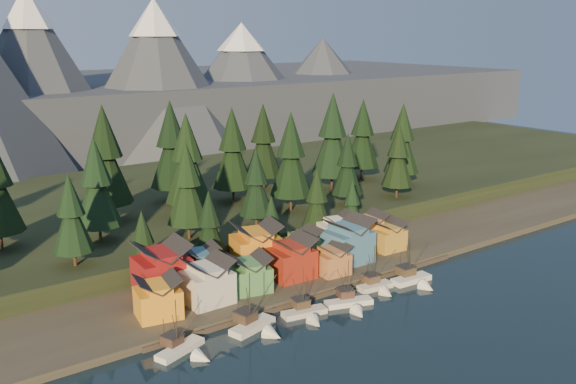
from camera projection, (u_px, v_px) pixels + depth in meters
ground at (370, 323)px, 122.58m from camera, size 500.00×500.00×0.00m
shore_strip at (254, 260)px, 153.62m from camera, size 400.00×50.00×1.50m
hillside at (162, 207)px, 192.09m from camera, size 420.00×100.00×6.00m
dock at (316, 293)px, 135.34m from camera, size 80.00×4.00×1.00m
mountain_ridge at (27, 97)px, 280.47m from camera, size 560.00×190.00×90.00m
boat_0 at (184, 343)px, 110.43m from camera, size 10.27×10.65×10.76m
boat_1 at (257, 319)px, 118.73m from camera, size 10.31×10.92×12.32m
boat_2 at (307, 307)px, 124.60m from camera, size 9.57×10.11×10.76m
boat_3 at (351, 298)px, 129.15m from camera, size 10.43×10.82×10.59m
boat_4 at (378, 281)px, 137.44m from camera, size 8.46×9.04×10.84m
boat_5 at (415, 274)px, 141.07m from camera, size 9.97×10.73×11.98m
house_front_0 at (158, 296)px, 120.94m from camera, size 9.30×8.95×8.04m
house_front_1 at (207, 280)px, 127.12m from camera, size 8.91×8.56×9.20m
house_front_2 at (249, 272)px, 133.36m from camera, size 9.36×9.41×7.72m
house_front_3 at (291, 256)px, 140.19m from camera, size 9.56×9.16×9.24m
house_front_4 at (332, 258)px, 142.80m from camera, size 7.28×7.75×6.80m
house_front_5 at (348, 239)px, 149.54m from camera, size 10.15×9.24×10.55m
house_front_6 at (388, 234)px, 158.19m from camera, size 7.79×7.40×7.48m
house_back_0 at (162, 268)px, 130.65m from camera, size 10.85×10.47×11.18m
house_back_1 at (201, 263)px, 137.40m from camera, size 8.76×8.83×8.29m
house_back_2 at (256, 245)px, 144.89m from camera, size 12.17×11.57×10.84m
house_back_3 at (302, 244)px, 150.42m from camera, size 8.24×7.46×7.86m
house_back_4 at (338, 231)px, 158.14m from camera, size 9.95×9.70×9.12m
house_back_5 at (369, 228)px, 161.59m from camera, size 8.32×8.40×8.46m
tree_hill_2 at (71, 216)px, 132.89m from camera, size 8.60×8.60×20.04m
tree_hill_3 at (97, 186)px, 147.34m from camera, size 10.72×10.72×24.98m
tree_hill_4 at (105, 158)px, 162.90m from camera, size 13.10×13.10×30.52m
tree_hill_5 at (187, 186)px, 150.06m from camera, size 10.14×10.14×23.61m
tree_hill_6 at (187, 161)px, 165.76m from camera, size 12.08×12.08×28.14m
tree_hill_7 at (256, 184)px, 159.27m from camera, size 8.80×8.80×20.50m
tree_hill_8 at (232, 151)px, 181.64m from camera, size 11.85×11.85×27.62m
tree_hill_9 at (291, 157)px, 172.99m from camera, size 11.78×11.78×27.45m
tree_hill_10 at (263, 143)px, 197.19m from camera, size 11.51×11.51×26.81m
tree_hill_11 at (347, 166)px, 179.19m from camera, size 8.90×8.90×20.73m
tree_hill_12 at (333, 138)px, 194.98m from camera, size 13.02×13.02×30.33m
tree_hill_13 at (398, 157)px, 187.78m from camera, size 9.54×9.54×22.22m
tree_hill_14 at (363, 136)px, 210.50m from camera, size 11.47×11.47×26.72m
tree_hill_15 at (172, 147)px, 181.13m from camera, size 12.70×12.70×29.58m
tree_hill_17 at (402, 141)px, 201.92m from camera, size 11.32×11.32×26.36m
tree_shore_0 at (143, 244)px, 135.12m from camera, size 7.09×7.09×16.52m
tree_shore_1 at (209, 226)px, 144.06m from camera, size 7.91×7.91×18.43m
tree_shore_2 at (271, 222)px, 154.34m from camera, size 6.29×6.29×14.64m
tree_shore_3 at (317, 202)px, 161.72m from camera, size 8.43×8.43×19.64m
tree_shore_4 at (352, 205)px, 169.27m from camera, size 6.34×6.34×14.78m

